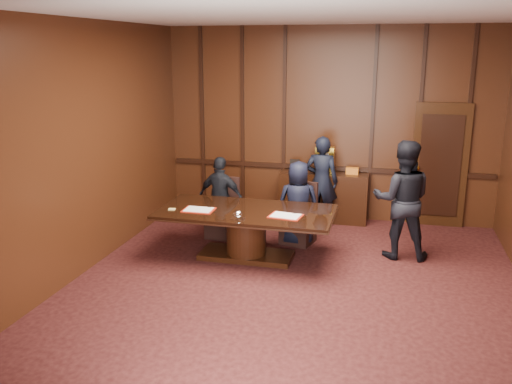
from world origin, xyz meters
TOP-DOWN VIEW (x-y plane):
  - room at (0.07, 0.14)m, footprint 7.00×7.04m
  - sideboard at (0.00, 3.26)m, footprint 1.60×0.45m
  - conference_table at (-0.90, 1.10)m, footprint 2.62×1.32m
  - folder_left at (-1.58, 0.92)m, footprint 0.46×0.34m
  - folder_right at (-0.26, 0.93)m, footprint 0.50×0.39m
  - inkstand at (-0.90, 0.65)m, footprint 0.20×0.14m
  - notepad at (-1.98, 0.85)m, footprint 0.11×0.08m
  - chair_left at (-1.54, 1.98)m, footprint 0.50×0.50m
  - chair_right at (-0.24, 1.98)m, footprint 0.58×0.58m
  - signatory_left at (-1.55, 1.90)m, footprint 0.86×0.47m
  - signatory_right at (-0.25, 1.90)m, footprint 0.74×0.56m
  - witness_left at (-0.01, 2.96)m, footprint 0.61×0.41m
  - witness_right at (1.36, 1.73)m, footprint 0.91×0.72m

SIDE VIEW (x-z plane):
  - chair_left at x=-1.54m, z-range -0.20..0.79m
  - chair_right at x=-0.24m, z-range -0.20..0.79m
  - sideboard at x=0.00m, z-range -0.28..1.26m
  - conference_table at x=-0.90m, z-range 0.13..0.89m
  - signatory_right at x=-0.25m, z-range 0.00..1.37m
  - signatory_left at x=-1.55m, z-range 0.00..1.38m
  - notepad at x=-1.98m, z-range 0.76..0.77m
  - folder_left at x=-1.58m, z-range 0.76..0.78m
  - folder_right at x=-0.26m, z-range 0.76..0.78m
  - witness_left at x=-0.01m, z-range 0.00..1.62m
  - inkstand at x=-0.90m, z-range 0.76..0.87m
  - witness_right at x=1.36m, z-range 0.00..1.81m
  - room at x=0.07m, z-range -0.03..3.47m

